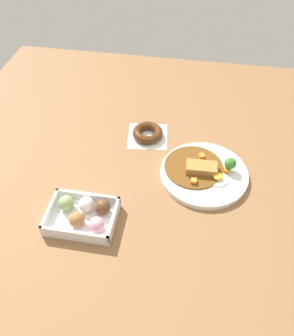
{
  "coord_description": "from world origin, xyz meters",
  "views": [
    {
      "loc": [
        -0.1,
        0.73,
        0.84
      ],
      "look_at": [
        0.02,
        -0.03,
        0.03
      ],
      "focal_mm": 36.9,
      "sensor_mm": 36.0,
      "label": 1
    }
  ],
  "objects": [
    {
      "name": "chocolate_ring_donut",
      "position": [
        0.05,
        -0.22,
        0.02
      ],
      "size": [
        0.16,
        0.16,
        0.03
      ],
      "color": "white",
      "rests_on": "ground_plane"
    },
    {
      "name": "curry_plate",
      "position": [
        -0.16,
        -0.06,
        0.01
      ],
      "size": [
        0.29,
        0.29,
        0.07
      ],
      "color": "white",
      "rests_on": "ground_plane"
    },
    {
      "name": "donut_box",
      "position": [
        0.17,
        0.18,
        0.02
      ],
      "size": [
        0.2,
        0.14,
        0.06
      ],
      "color": "white",
      "rests_on": "ground_plane"
    },
    {
      "name": "ground_plane",
      "position": [
        0.0,
        0.0,
        0.0
      ],
      "size": [
        1.6,
        1.6,
        0.0
      ],
      "primitive_type": "plane",
      "color": "brown"
    }
  ]
}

